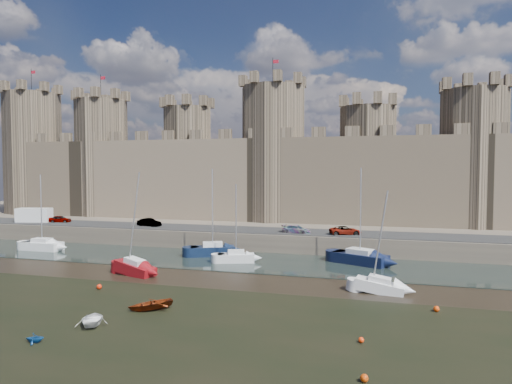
{
  "coord_description": "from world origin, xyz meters",
  "views": [
    {
      "loc": [
        20.48,
        -29.23,
        11.52
      ],
      "look_at": [
        6.23,
        22.0,
        8.73
      ],
      "focal_mm": 32.0,
      "sensor_mm": 36.0,
      "label": 1
    }
  ],
  "objects_px": {
    "car_2": "(296,229)",
    "van": "(34,215)",
    "sailboat_5": "(380,285)",
    "sailboat_2": "(236,257)",
    "car_3": "(345,231)",
    "sailboat_4": "(135,267)",
    "sailboat_0": "(42,245)",
    "sailboat_1": "(213,250)",
    "sailboat_3": "(360,257)",
    "dinghy_1": "(35,338)",
    "car_1": "(149,223)",
    "car_0": "(60,219)"
  },
  "relations": [
    {
      "from": "car_2",
      "to": "van",
      "type": "height_order",
      "value": "van"
    },
    {
      "from": "car_2",
      "to": "sailboat_5",
      "type": "relative_size",
      "value": 0.41
    },
    {
      "from": "sailboat_2",
      "to": "sailboat_5",
      "type": "bearing_deg",
      "value": -45.5
    },
    {
      "from": "car_3",
      "to": "sailboat_4",
      "type": "xyz_separation_m",
      "value": [
        -20.92,
        -18.69,
        -2.29
      ]
    },
    {
      "from": "sailboat_0",
      "to": "sailboat_1",
      "type": "bearing_deg",
      "value": 5.9
    },
    {
      "from": "sailboat_3",
      "to": "van",
      "type": "bearing_deg",
      "value": -163.79
    },
    {
      "from": "sailboat_4",
      "to": "dinghy_1",
      "type": "height_order",
      "value": "sailboat_4"
    },
    {
      "from": "sailboat_0",
      "to": "dinghy_1",
      "type": "height_order",
      "value": "sailboat_0"
    },
    {
      "from": "sailboat_4",
      "to": "car_3",
      "type": "bearing_deg",
      "value": 58.12
    },
    {
      "from": "car_1",
      "to": "car_3",
      "type": "xyz_separation_m",
      "value": [
        29.89,
        -0.85,
        -0.05
      ]
    },
    {
      "from": "van",
      "to": "sailboat_4",
      "type": "height_order",
      "value": "sailboat_4"
    },
    {
      "from": "sailboat_1",
      "to": "sailboat_5",
      "type": "distance_m",
      "value": 24.4
    },
    {
      "from": "sailboat_5",
      "to": "van",
      "type": "bearing_deg",
      "value": 166.94
    },
    {
      "from": "sailboat_4",
      "to": "dinghy_1",
      "type": "xyz_separation_m",
      "value": [
        3.7,
        -18.92,
        -0.47
      ]
    },
    {
      "from": "van",
      "to": "sailboat_5",
      "type": "height_order",
      "value": "sailboat_5"
    },
    {
      "from": "car_0",
      "to": "sailboat_4",
      "type": "bearing_deg",
      "value": -140.38
    },
    {
      "from": "car_2",
      "to": "van",
      "type": "bearing_deg",
      "value": 97.08
    },
    {
      "from": "sailboat_2",
      "to": "car_3",
      "type": "bearing_deg",
      "value": 21.48
    },
    {
      "from": "sailboat_0",
      "to": "sailboat_3",
      "type": "height_order",
      "value": "sailboat_3"
    },
    {
      "from": "sailboat_1",
      "to": "dinghy_1",
      "type": "bearing_deg",
      "value": -113.93
    },
    {
      "from": "car_3",
      "to": "sailboat_3",
      "type": "xyz_separation_m",
      "value": [
        2.26,
        -6.78,
        -2.23
      ]
    },
    {
      "from": "sailboat_4",
      "to": "van",
      "type": "bearing_deg",
      "value": 163.62
    },
    {
      "from": "car_1",
      "to": "dinghy_1",
      "type": "bearing_deg",
      "value": -150.39
    },
    {
      "from": "sailboat_3",
      "to": "dinghy_1",
      "type": "bearing_deg",
      "value": -98.15
    },
    {
      "from": "car_0",
      "to": "sailboat_0",
      "type": "height_order",
      "value": "sailboat_0"
    },
    {
      "from": "car_2",
      "to": "sailboat_3",
      "type": "xyz_separation_m",
      "value": [
        8.92,
        -6.55,
        -2.21
      ]
    },
    {
      "from": "sailboat_1",
      "to": "car_3",
      "type": "bearing_deg",
      "value": -0.35
    },
    {
      "from": "car_1",
      "to": "sailboat_3",
      "type": "distance_m",
      "value": 33.12
    },
    {
      "from": "sailboat_1",
      "to": "sailboat_2",
      "type": "height_order",
      "value": "sailboat_1"
    },
    {
      "from": "car_0",
      "to": "sailboat_0",
      "type": "relative_size",
      "value": 0.33
    },
    {
      "from": "dinghy_1",
      "to": "van",
      "type": "bearing_deg",
      "value": 32.1
    },
    {
      "from": "van",
      "to": "sailboat_5",
      "type": "distance_m",
      "value": 59.04
    },
    {
      "from": "car_2",
      "to": "sailboat_4",
      "type": "bearing_deg",
      "value": 150.52
    },
    {
      "from": "sailboat_5",
      "to": "dinghy_1",
      "type": "height_order",
      "value": "sailboat_5"
    },
    {
      "from": "van",
      "to": "sailboat_2",
      "type": "distance_m",
      "value": 40.22
    },
    {
      "from": "car_2",
      "to": "sailboat_3",
      "type": "relative_size",
      "value": 0.34
    },
    {
      "from": "sailboat_1",
      "to": "sailboat_5",
      "type": "bearing_deg",
      "value": -52.56
    },
    {
      "from": "car_2",
      "to": "sailboat_3",
      "type": "bearing_deg",
      "value": -118.07
    },
    {
      "from": "car_1",
      "to": "sailboat_3",
      "type": "relative_size",
      "value": 0.34
    },
    {
      "from": "sailboat_4",
      "to": "dinghy_1",
      "type": "distance_m",
      "value": 19.28
    },
    {
      "from": "car_2",
      "to": "sailboat_0",
      "type": "height_order",
      "value": "sailboat_0"
    },
    {
      "from": "car_0",
      "to": "sailboat_3",
      "type": "xyz_separation_m",
      "value": [
        48.9,
        -8.29,
        -2.23
      ]
    },
    {
      "from": "car_3",
      "to": "sailboat_5",
      "type": "height_order",
      "value": "sailboat_5"
    },
    {
      "from": "sailboat_0",
      "to": "car_0",
      "type": "bearing_deg",
      "value": 117.68
    },
    {
      "from": "car_2",
      "to": "sailboat_5",
      "type": "distance_m",
      "value": 21.98
    },
    {
      "from": "sailboat_0",
      "to": "sailboat_2",
      "type": "xyz_separation_m",
      "value": [
        28.65,
        -0.56,
        -0.04
      ]
    },
    {
      "from": "van",
      "to": "sailboat_1",
      "type": "xyz_separation_m",
      "value": [
        34.48,
        -7.42,
        -2.82
      ]
    },
    {
      "from": "sailboat_0",
      "to": "dinghy_1",
      "type": "bearing_deg",
      "value": -50.07
    },
    {
      "from": "car_2",
      "to": "sailboat_2",
      "type": "relative_size",
      "value": 0.41
    },
    {
      "from": "sailboat_3",
      "to": "sailboat_4",
      "type": "xyz_separation_m",
      "value": [
        -23.18,
        -11.91,
        -0.06
      ]
    }
  ]
}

